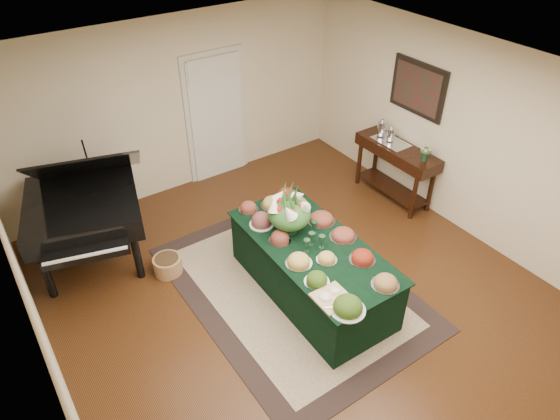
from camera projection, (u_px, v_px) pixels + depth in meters
ground at (293, 289)px, 6.28m from camera, size 6.00×6.00×0.00m
area_rug at (290, 287)px, 6.30m from camera, size 2.41×3.37×0.01m
kitchen_doorway at (216, 118)px, 7.93m from camera, size 1.05×0.07×2.10m
buffet_table at (312, 269)px, 6.02m from camera, size 1.10×2.26×0.75m
food_platters at (310, 239)px, 5.82m from camera, size 1.07×2.33×0.13m
cutting_board at (332, 295)px, 5.10m from camera, size 0.36×0.36×0.10m
green_goblets at (314, 238)px, 5.76m from camera, size 0.35×0.34×0.18m
floral_centerpiece at (290, 210)px, 5.83m from camera, size 0.53×0.53×0.53m
grand_piano at (83, 207)px, 6.26m from camera, size 1.80×1.91×1.69m
wicker_basket at (168, 265)px, 6.46m from camera, size 0.37×0.37×0.23m
mahogany_sideboard at (396, 158)px, 7.55m from camera, size 0.45×1.40×0.89m
tea_service at (387, 133)px, 7.54m from camera, size 0.34×0.58×0.30m
pink_bouquet at (426, 151)px, 7.01m from camera, size 0.18×0.18×0.23m
wall_painting at (418, 88)px, 7.03m from camera, size 0.05×0.95×0.75m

